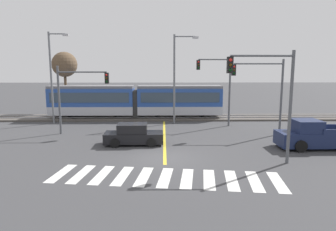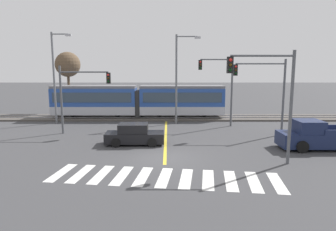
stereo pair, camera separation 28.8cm
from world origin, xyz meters
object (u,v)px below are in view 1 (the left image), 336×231
(traffic_light_mid_right, at_px, (265,85))
(street_lamp_centre, at_px, (177,74))
(light_rail_tram, at_px, (136,100))
(street_lamp_west, at_px, (53,73))
(traffic_light_near_right, at_px, (270,89))
(bare_tree_far_west, at_px, (64,65))
(traffic_light_mid_left, at_px, (77,89))
(sedan_crossing, at_px, (134,135))
(pickup_truck, at_px, (316,136))
(traffic_light_far_right, at_px, (219,80))

(traffic_light_mid_right, height_order, street_lamp_centre, street_lamp_centre)
(light_rail_tram, relative_size, street_lamp_west, 2.07)
(traffic_light_near_right, relative_size, bare_tree_far_west, 0.86)
(traffic_light_mid_left, xyz_separation_m, traffic_light_near_right, (13.11, -8.20, 0.54))
(sedan_crossing, height_order, traffic_light_mid_left, traffic_light_mid_left)
(traffic_light_mid_right, bearing_deg, pickup_truck, -63.56)
(traffic_light_far_right, relative_size, traffic_light_mid_right, 1.06)
(traffic_light_far_right, distance_m, street_lamp_centre, 4.24)
(traffic_light_mid_left, height_order, bare_tree_far_west, bare_tree_far_west)
(pickup_truck, bearing_deg, bare_tree_far_west, 142.65)
(sedan_crossing, height_order, traffic_light_far_right, traffic_light_far_right)
(sedan_crossing, distance_m, street_lamp_centre, 10.02)
(traffic_light_mid_left, distance_m, bare_tree_far_west, 13.29)
(sedan_crossing, bearing_deg, traffic_light_far_right, 43.13)
(traffic_light_far_right, relative_size, street_lamp_west, 0.74)
(street_lamp_west, bearing_deg, traffic_light_mid_right, -15.77)
(street_lamp_west, bearing_deg, bare_tree_far_west, 99.19)
(traffic_light_mid_left, height_order, traffic_light_mid_right, traffic_light_mid_right)
(light_rail_tram, bearing_deg, street_lamp_centre, -34.65)
(light_rail_tram, distance_m, sedan_crossing, 11.46)
(traffic_light_mid_right, height_order, bare_tree_far_west, bare_tree_far_west)
(pickup_truck, xyz_separation_m, traffic_light_far_right, (-5.20, 8.21, 3.50))
(sedan_crossing, bearing_deg, pickup_truck, -5.76)
(sedan_crossing, xyz_separation_m, traffic_light_far_right, (7.40, 6.94, 3.64))
(traffic_light_far_right, relative_size, street_lamp_centre, 0.76)
(sedan_crossing, height_order, street_lamp_centre, street_lamp_centre)
(light_rail_tram, relative_size, traffic_light_mid_left, 3.26)
(bare_tree_far_west, bearing_deg, traffic_light_far_right, -27.35)
(bare_tree_far_west, bearing_deg, light_rail_tram, -26.54)
(pickup_truck, bearing_deg, traffic_light_near_right, -143.98)
(traffic_light_near_right, bearing_deg, street_lamp_centre, 109.78)
(traffic_light_near_right, relative_size, street_lamp_centre, 0.74)
(sedan_crossing, relative_size, street_lamp_centre, 0.49)
(light_rail_tram, height_order, sedan_crossing, light_rail_tram)
(sedan_crossing, distance_m, pickup_truck, 12.67)
(sedan_crossing, distance_m, traffic_light_mid_right, 11.41)
(pickup_truck, height_order, bare_tree_far_west, bare_tree_far_west)
(traffic_light_far_right, relative_size, traffic_light_near_right, 1.03)
(light_rail_tram, bearing_deg, traffic_light_far_right, -28.23)
(street_lamp_centre, bearing_deg, traffic_light_mid_right, -37.12)
(traffic_light_far_right, bearing_deg, street_lamp_centre, 159.78)
(pickup_truck, xyz_separation_m, bare_tree_far_west, (-22.44, 17.13, 5.03))
(sedan_crossing, xyz_separation_m, traffic_light_mid_right, (10.42, 3.13, 3.45))
(sedan_crossing, relative_size, bare_tree_far_west, 0.57)
(traffic_light_mid_right, bearing_deg, sedan_crossing, -163.30)
(traffic_light_far_right, distance_m, traffic_light_mid_left, 12.83)
(traffic_light_far_right, xyz_separation_m, traffic_light_near_right, (0.71, -11.47, -0.05))
(sedan_crossing, bearing_deg, traffic_light_mid_right, 16.70)
(traffic_light_mid_right, bearing_deg, traffic_light_far_right, 128.36)
(street_lamp_centre, bearing_deg, traffic_light_near_right, -70.22)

